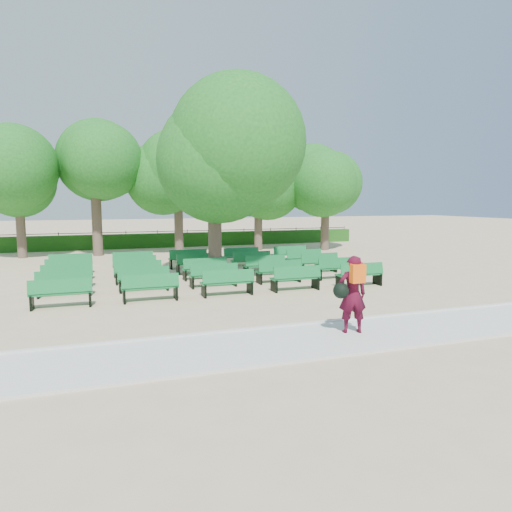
{
  "coord_description": "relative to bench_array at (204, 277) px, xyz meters",
  "views": [
    {
      "loc": [
        -4.74,
        -16.07,
        3.06
      ],
      "look_at": [
        0.52,
        -1.0,
        1.1
      ],
      "focal_mm": 32.0,
      "sensor_mm": 36.0,
      "label": 1
    }
  ],
  "objects": [
    {
      "name": "ground",
      "position": [
        0.88,
        -1.09,
        -0.09
      ],
      "size": [
        120.0,
        120.0,
        0.0
      ],
      "primitive_type": "plane",
      "color": "tan"
    },
    {
      "name": "curb",
      "position": [
        0.88,
        -7.34,
        -0.04
      ],
      "size": [
        30.0,
        0.12,
        0.1
      ],
      "primitive_type": "cube",
      "color": "silver",
      "rests_on": "ground"
    },
    {
      "name": "bench_array",
      "position": [
        0.0,
        0.0,
        0.0
      ],
      "size": [
        1.72,
        0.62,
        1.07
      ],
      "rotation": [
        0.0,
        0.0,
        -0.06
      ],
      "color": "#137032",
      "rests_on": "ground"
    },
    {
      "name": "tree_line",
      "position": [
        0.88,
        8.91,
        -0.09
      ],
      "size": [
        21.8,
        6.8,
        7.04
      ],
      "primitive_type": null,
      "color": "#1F6E20",
      "rests_on": "ground"
    },
    {
      "name": "person",
      "position": [
        1.5,
        -8.34,
        0.89
      ],
      "size": [
        0.87,
        0.56,
        1.77
      ],
      "rotation": [
        0.0,
        0.0,
        2.9
      ],
      "color": "#43091B",
      "rests_on": "ground"
    },
    {
      "name": "paving",
      "position": [
        0.88,
        -8.49,
        -0.06
      ],
      "size": [
        30.0,
        2.2,
        0.06
      ],
      "primitive_type": "cube",
      "color": "silver",
      "rests_on": "ground"
    },
    {
      "name": "fence",
      "position": [
        0.88,
        13.31,
        -0.09
      ],
      "size": [
        26.0,
        0.1,
        1.02
      ],
      "primitive_type": null,
      "color": "black",
      "rests_on": "ground"
    },
    {
      "name": "tree_among",
      "position": [
        0.46,
        0.1,
        4.6
      ],
      "size": [
        4.94,
        4.94,
        6.94
      ],
      "color": "brown",
      "rests_on": "ground"
    },
    {
      "name": "hedge",
      "position": [
        0.88,
        12.91,
        0.36
      ],
      "size": [
        26.0,
        0.7,
        0.9
      ],
      "primitive_type": "cube",
      "color": "#1E5415",
      "rests_on": "ground"
    }
  ]
}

